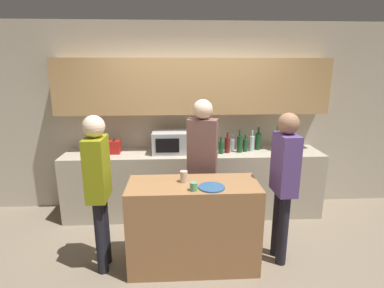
{
  "coord_description": "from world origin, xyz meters",
  "views": [
    {
      "loc": [
        -0.24,
        -2.65,
        2.09
      ],
      "look_at": [
        -0.07,
        0.44,
        1.29
      ],
      "focal_mm": 28.0,
      "sensor_mm": 36.0,
      "label": 1
    }
  ],
  "objects_px": {
    "toaster": "(111,147)",
    "person_right": "(202,158)",
    "bottle_0": "(221,147)",
    "person_center": "(284,176)",
    "potted_plant": "(281,137)",
    "bottle_2": "(232,144)",
    "bottle_6": "(258,141)",
    "person_left": "(98,182)",
    "microwave": "(171,142)",
    "cup_1": "(194,186)",
    "cup_0": "(184,177)",
    "bottle_4": "(245,145)",
    "bottle_1": "(227,145)",
    "bottle_3": "(239,144)",
    "bottle_5": "(252,143)",
    "plate_on_island": "(212,187)"
  },
  "relations": [
    {
      "from": "bottle_2",
      "to": "bottle_6",
      "type": "bearing_deg",
      "value": 1.54
    },
    {
      "from": "cup_0",
      "to": "person_left",
      "type": "xyz_separation_m",
      "value": [
        -0.86,
        -0.04,
        -0.02
      ]
    },
    {
      "from": "person_left",
      "to": "microwave",
      "type": "bearing_deg",
      "value": 149.21
    },
    {
      "from": "bottle_4",
      "to": "bottle_6",
      "type": "height_order",
      "value": "bottle_6"
    },
    {
      "from": "plate_on_island",
      "to": "person_right",
      "type": "distance_m",
      "value": 0.67
    },
    {
      "from": "bottle_6",
      "to": "person_left",
      "type": "xyz_separation_m",
      "value": [
        -1.96,
        -1.29,
        -0.07
      ]
    },
    {
      "from": "cup_1",
      "to": "bottle_0",
      "type": "bearing_deg",
      "value": 70.71
    },
    {
      "from": "bottle_1",
      "to": "bottle_3",
      "type": "height_order",
      "value": "bottle_3"
    },
    {
      "from": "cup_1",
      "to": "bottle_4",
      "type": "bearing_deg",
      "value": 59.51
    },
    {
      "from": "person_right",
      "to": "bottle_2",
      "type": "bearing_deg",
      "value": -109.33
    },
    {
      "from": "microwave",
      "to": "bottle_4",
      "type": "relative_size",
      "value": 2.1
    },
    {
      "from": "bottle_2",
      "to": "person_center",
      "type": "height_order",
      "value": "person_center"
    },
    {
      "from": "toaster",
      "to": "person_right",
      "type": "xyz_separation_m",
      "value": [
        1.21,
        -0.67,
        0.03
      ]
    },
    {
      "from": "microwave",
      "to": "plate_on_island",
      "type": "bearing_deg",
      "value": -72.9
    },
    {
      "from": "toaster",
      "to": "cup_1",
      "type": "relative_size",
      "value": 3.19
    },
    {
      "from": "bottle_5",
      "to": "cup_1",
      "type": "xyz_separation_m",
      "value": [
        -0.91,
        -1.39,
        -0.06
      ]
    },
    {
      "from": "potted_plant",
      "to": "bottle_0",
      "type": "bearing_deg",
      "value": -173.93
    },
    {
      "from": "cup_0",
      "to": "potted_plant",
      "type": "bearing_deg",
      "value": 39.61
    },
    {
      "from": "bottle_4",
      "to": "bottle_6",
      "type": "xyz_separation_m",
      "value": [
        0.21,
        0.1,
        0.03
      ]
    },
    {
      "from": "person_center",
      "to": "bottle_1",
      "type": "bearing_deg",
      "value": 18.1
    },
    {
      "from": "microwave",
      "to": "person_center",
      "type": "distance_m",
      "value": 1.67
    },
    {
      "from": "toaster",
      "to": "cup_1",
      "type": "bearing_deg",
      "value": -52.27
    },
    {
      "from": "toaster",
      "to": "bottle_6",
      "type": "bearing_deg",
      "value": 2.35
    },
    {
      "from": "potted_plant",
      "to": "cup_1",
      "type": "relative_size",
      "value": 4.84
    },
    {
      "from": "bottle_1",
      "to": "bottle_6",
      "type": "height_order",
      "value": "bottle_6"
    },
    {
      "from": "person_right",
      "to": "bottle_3",
      "type": "bearing_deg",
      "value": -118.36
    },
    {
      "from": "cup_1",
      "to": "toaster",
      "type": "bearing_deg",
      "value": 127.73
    },
    {
      "from": "bottle_3",
      "to": "person_center",
      "type": "height_order",
      "value": "person_center"
    },
    {
      "from": "potted_plant",
      "to": "person_right",
      "type": "bearing_deg",
      "value": -150.34
    },
    {
      "from": "person_right",
      "to": "microwave",
      "type": "bearing_deg",
      "value": -46.18
    },
    {
      "from": "toaster",
      "to": "bottle_5",
      "type": "xyz_separation_m",
      "value": [
        1.98,
        0.01,
        0.02
      ]
    },
    {
      "from": "person_left",
      "to": "bottle_3",
      "type": "bearing_deg",
      "value": 124.84
    },
    {
      "from": "person_right",
      "to": "potted_plant",
      "type": "bearing_deg",
      "value": -135.94
    },
    {
      "from": "toaster",
      "to": "cup_1",
      "type": "height_order",
      "value": "toaster"
    },
    {
      "from": "cup_0",
      "to": "person_right",
      "type": "height_order",
      "value": "person_right"
    },
    {
      "from": "bottle_0",
      "to": "person_right",
      "type": "bearing_deg",
      "value": -118.15
    },
    {
      "from": "bottle_2",
      "to": "bottle_5",
      "type": "distance_m",
      "value": 0.28
    },
    {
      "from": "bottle_2",
      "to": "toaster",
      "type": "bearing_deg",
      "value": -177.47
    },
    {
      "from": "bottle_0",
      "to": "person_center",
      "type": "xyz_separation_m",
      "value": [
        0.51,
        -1.08,
        -0.03
      ]
    },
    {
      "from": "bottle_1",
      "to": "bottle_4",
      "type": "distance_m",
      "value": 0.27
    },
    {
      "from": "potted_plant",
      "to": "person_right",
      "type": "height_order",
      "value": "person_right"
    },
    {
      "from": "bottle_6",
      "to": "plate_on_island",
      "type": "distance_m",
      "value": 1.65
    },
    {
      "from": "bottle_3",
      "to": "bottle_5",
      "type": "distance_m",
      "value": 0.2
    },
    {
      "from": "microwave",
      "to": "bottle_5",
      "type": "distance_m",
      "value": 1.14
    },
    {
      "from": "plate_on_island",
      "to": "cup_1",
      "type": "relative_size",
      "value": 3.19
    },
    {
      "from": "plate_on_island",
      "to": "person_right",
      "type": "height_order",
      "value": "person_right"
    },
    {
      "from": "bottle_2",
      "to": "cup_0",
      "type": "xyz_separation_m",
      "value": [
        -0.73,
        -1.24,
        -0.01
      ]
    },
    {
      "from": "bottle_5",
      "to": "person_right",
      "type": "distance_m",
      "value": 1.02
    },
    {
      "from": "bottle_1",
      "to": "bottle_5",
      "type": "bearing_deg",
      "value": 10.32
    },
    {
      "from": "person_right",
      "to": "person_center",
      "type": "bearing_deg",
      "value": 162.72
    }
  ]
}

